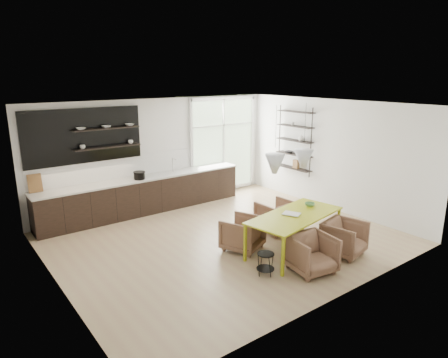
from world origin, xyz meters
The scene contains 11 objects.
room centered at (0.58, 1.10, 1.46)m, with size 7.02×6.01×2.91m.
kitchen_run centered at (-0.69, 2.69, 0.60)m, with size 5.54×0.69×2.75m.
right_shelving centered at (3.36, 1.17, 1.65)m, with size 0.26×1.22×1.90m.
dining_table centered at (0.74, -1.34, 0.73)m, with size 2.30×1.34×0.79m.
armchair_back_left centered at (-0.04, -0.64, 0.35)m, with size 0.74×0.76×0.69m, color brown.
armchair_back_right centered at (1.21, -0.35, 0.36)m, with size 0.76×0.79×0.71m, color brown.
armchair_front_left centered at (0.35, -2.14, 0.35)m, with size 0.75×0.77×0.70m, color brown.
armchair_front_right centered at (1.43, -2.05, 0.35)m, with size 0.74×0.76×0.69m, color brown.
wire_stool centered at (-0.40, -1.72, 0.26)m, with size 0.33×0.33×0.41m.
table_book centered at (0.57, -1.36, 0.80)m, with size 0.25×0.33×0.03m, color white.
table_bowl centered at (1.39, -1.15, 0.82)m, with size 0.21×0.21×0.07m, color #588E52.
Camera 1 is at (-4.93, -6.51, 3.52)m, focal length 32.00 mm.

